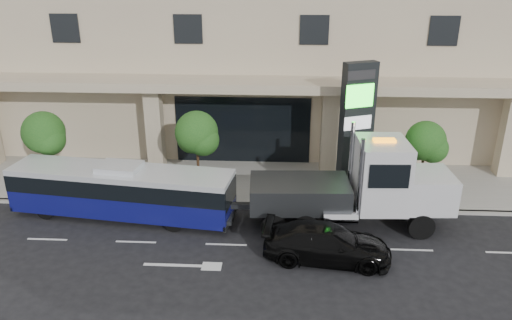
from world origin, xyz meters
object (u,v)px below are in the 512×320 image
at_px(black_sedan, 327,243).
at_px(tow_truck, 359,188).
at_px(signage_pylon, 356,129).
at_px(city_bus, 122,190).

bearing_deg(black_sedan, tow_truck, -23.01).
height_order(tow_truck, black_sedan, tow_truck).
distance_m(tow_truck, black_sedan, 3.56).
xyz_separation_m(black_sedan, signage_pylon, (1.82, 6.40, 2.87)).
bearing_deg(city_bus, black_sedan, -11.43).
relative_size(tow_truck, black_sedan, 1.98).
relative_size(black_sedan, signage_pylon, 0.76).
bearing_deg(black_sedan, city_bus, 77.15).
bearing_deg(tow_truck, city_bus, 175.71).
distance_m(black_sedan, signage_pylon, 7.25).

